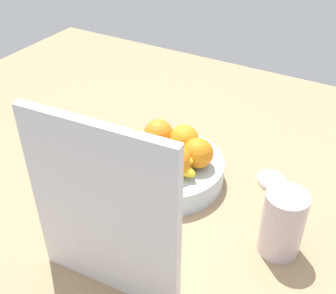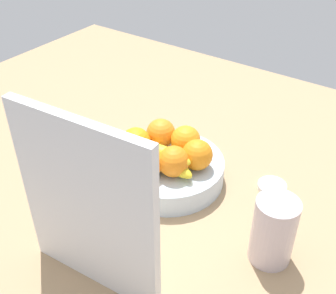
# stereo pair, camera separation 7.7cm
# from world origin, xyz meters

# --- Properties ---
(ground_plane) EXTENTS (1.80, 1.40, 0.03)m
(ground_plane) POSITION_xyz_m (0.00, 0.00, -0.01)
(ground_plane) COLOR #A3845F
(fruit_bowl) EXTENTS (0.27, 0.27, 0.06)m
(fruit_bowl) POSITION_xyz_m (-0.02, 0.02, 0.03)
(fruit_bowl) COLOR silver
(fruit_bowl) RESTS_ON ground_plane
(orange_front_left) EXTENTS (0.07, 0.07, 0.07)m
(orange_front_left) POSITION_xyz_m (-0.04, -0.03, 0.09)
(orange_front_left) COLOR orange
(orange_front_left) RESTS_ON fruit_bowl
(orange_front_right) EXTENTS (0.07, 0.07, 0.07)m
(orange_front_right) POSITION_xyz_m (0.03, -0.03, 0.09)
(orange_front_right) COLOR orange
(orange_front_right) RESTS_ON fruit_bowl
(orange_center) EXTENTS (0.07, 0.07, 0.07)m
(orange_center) POSITION_xyz_m (0.05, 0.04, 0.09)
(orange_center) COLOR orange
(orange_center) RESTS_ON fruit_bowl
(orange_back_left) EXTENTS (0.07, 0.07, 0.07)m
(orange_back_left) POSITION_xyz_m (-0.02, 0.08, 0.09)
(orange_back_left) COLOR orange
(orange_back_left) RESTS_ON fruit_bowl
(orange_back_right) EXTENTS (0.07, 0.07, 0.07)m
(orange_back_right) POSITION_xyz_m (-0.06, 0.05, 0.09)
(orange_back_right) COLOR orange
(orange_back_right) RESTS_ON fruit_bowl
(orange_top_stack) EXTENTS (0.07, 0.07, 0.07)m
(orange_top_stack) POSITION_xyz_m (-0.10, 0.00, 0.09)
(orange_top_stack) COLOR orange
(orange_top_stack) RESTS_ON fruit_bowl
(banana_bunch) EXTENTS (0.19, 0.07, 0.06)m
(banana_bunch) POSITION_xyz_m (-0.03, 0.05, 0.09)
(banana_bunch) COLOR yellow
(banana_bunch) RESTS_ON fruit_bowl
(cutting_board) EXTENTS (0.28, 0.04, 0.36)m
(cutting_board) POSITION_xyz_m (-0.08, 0.34, 0.18)
(cutting_board) COLOR silver
(cutting_board) RESTS_ON ground_plane
(thermos_tumbler) EXTENTS (0.08, 0.08, 0.15)m
(thermos_tumbler) POSITION_xyz_m (-0.33, 0.10, 0.07)
(thermos_tumbler) COLOR #C1B2BA
(thermos_tumbler) RESTS_ON ground_plane
(jar_lid) EXTENTS (0.07, 0.07, 0.01)m
(jar_lid) POSITION_xyz_m (-0.25, -0.10, 0.01)
(jar_lid) COLOR white
(jar_lid) RESTS_ON ground_plane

